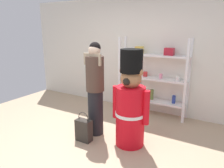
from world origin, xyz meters
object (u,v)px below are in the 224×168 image
Objects in this scene: merchandise_shelf at (153,76)px; shopping_bag at (84,130)px; person_shopper at (95,88)px; teddy_bear_guard at (130,104)px.

shopping_bag is (-0.55, -1.78, -0.67)m from merchandise_shelf.
shopping_bag is at bearing -107.26° from merchandise_shelf.
teddy_bear_guard is at bearing -1.93° from person_shopper.
shopping_bag is (-0.73, -0.31, -0.51)m from teddy_bear_guard.
merchandise_shelf reaches higher than shopping_bag.
merchandise_shelf reaches higher than teddy_bear_guard.
shopping_bag is (-0.02, -0.34, -0.68)m from person_shopper.
person_shopper reaches higher than shopping_bag.
teddy_bear_guard is 0.73m from person_shopper.
merchandise_shelf is 3.24× the size of shopping_bag.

